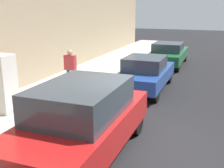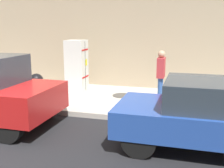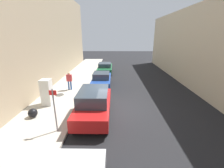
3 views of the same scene
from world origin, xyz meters
TOP-DOWN VIEW (x-y plane):
  - ground_plane at (0.00, 0.00)m, footprint 80.00×80.00m
  - sidewalk_slab at (-4.32, 0.00)m, footprint 3.63×44.00m
  - building_facade_near at (-6.96, 0.00)m, footprint 1.64×39.60m
  - discarded_refrigerator at (-4.83, 0.38)m, footprint 0.66×0.68m
  - manhole_cover at (-4.65, 2.13)m, footprint 0.70×0.70m
  - street_sign_post at (-3.05, -2.73)m, footprint 0.36×0.07m
  - trash_bag at (-5.00, -1.39)m, footprint 0.54×0.54m
  - pedestrian_standing_near at (-4.12, 3.45)m, footprint 0.47×0.22m
  - parked_suv_red at (-1.35, -1.04)m, footprint 1.94×4.48m
  - parked_hatchback_blue at (-1.35, 4.87)m, footprint 1.75×4.13m
  - parked_sedan_green at (-1.35, 10.47)m, footprint 1.84×4.52m

SIDE VIEW (x-z plane):
  - ground_plane at x=0.00m, z-range 0.00..0.00m
  - sidewalk_slab at x=-4.32m, z-range 0.00..0.15m
  - manhole_cover at x=-4.65m, z-range 0.15..0.16m
  - trash_bag at x=-5.00m, z-range 0.15..0.69m
  - parked_sedan_green at x=-1.35m, z-range 0.02..1.41m
  - parked_hatchback_blue at x=-1.35m, z-range 0.01..1.45m
  - parked_suv_red at x=-1.35m, z-range 0.03..1.80m
  - discarded_refrigerator at x=-4.83m, z-range 0.15..1.99m
  - pedestrian_standing_near at x=-4.12m, z-range 0.27..1.89m
  - street_sign_post at x=-3.05m, z-range 0.29..2.60m
  - building_facade_near at x=-6.96m, z-range 0.00..9.83m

